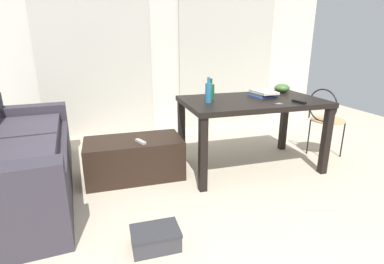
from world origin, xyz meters
TOP-DOWN VIEW (x-y plane):
  - ground_plane at (0.00, 1.21)m, footprint 7.74×7.74m
  - wall_back at (0.00, 3.23)m, footprint 5.04×0.10m
  - curtains at (0.00, 3.14)m, footprint 3.44×0.03m
  - couch at (-1.72, 1.52)m, footprint 1.01×2.08m
  - coffee_table at (-0.67, 1.58)m, footprint 0.94×0.49m
  - craft_table at (0.55, 1.48)m, footprint 1.41×0.85m
  - wire_chair at (1.50, 1.50)m, footprint 0.38×0.40m
  - bottle_near at (0.14, 1.59)m, footprint 0.07×0.07m
  - bottle_far at (0.06, 1.45)m, footprint 0.06×0.06m
  - bowl at (1.06, 1.74)m, footprint 0.17×0.17m
  - book_stack at (0.72, 1.57)m, footprint 0.25×0.31m
  - tv_remote_on_table at (0.89, 1.18)m, footprint 0.07×0.16m
  - scissors at (0.65, 1.19)m, footprint 0.11×0.05m
  - tv_remote_primary at (-0.61, 1.47)m, footprint 0.09×0.15m
  - shoebox at (-0.66, 0.45)m, footprint 0.32×0.22m

SIDE VIEW (x-z plane):
  - ground_plane at x=0.00m, z-range 0.00..0.00m
  - shoebox at x=-0.66m, z-range 0.00..0.14m
  - coffee_table at x=-0.67m, z-range 0.00..0.39m
  - couch at x=-1.72m, z-range -0.07..0.70m
  - tv_remote_primary at x=-0.61m, z-range 0.39..0.42m
  - wire_chair at x=1.50m, z-range 0.10..0.91m
  - craft_table at x=0.55m, z-range 0.28..1.02m
  - scissors at x=0.65m, z-range 0.75..0.75m
  - tv_remote_on_table at x=0.89m, z-range 0.75..0.77m
  - book_stack at x=0.72m, z-range 0.75..0.81m
  - bowl at x=1.06m, z-range 0.75..0.85m
  - bottle_near at x=0.14m, z-range 0.72..0.93m
  - bottle_far at x=0.06m, z-range 0.72..0.97m
  - curtains at x=0.00m, z-range 0.00..2.07m
  - wall_back at x=0.00m, z-range 0.00..2.50m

